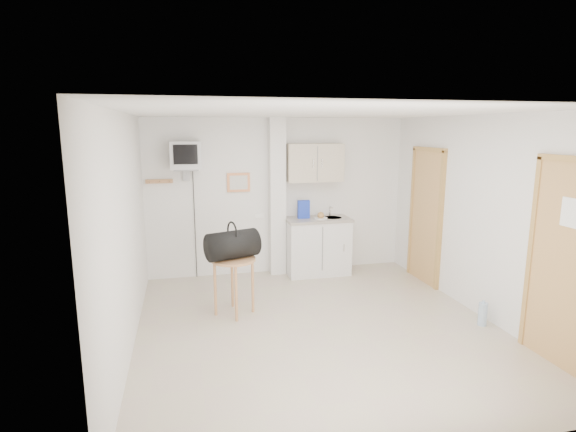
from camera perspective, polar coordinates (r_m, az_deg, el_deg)
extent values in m
plane|color=#B5A390|center=(5.53, 3.87, -13.89)|extent=(4.50, 4.50, 0.00)
cube|color=white|center=(7.28, -1.19, 2.49)|extent=(4.20, 0.04, 2.50)
cube|color=white|center=(3.14, 16.43, -9.50)|extent=(4.20, 0.04, 2.50)
cube|color=white|center=(4.95, -19.89, -2.23)|extent=(0.04, 4.50, 2.50)
cube|color=white|center=(6.09, 23.29, -0.09)|extent=(0.04, 4.50, 2.50)
cube|color=white|center=(5.02, 4.24, 12.95)|extent=(4.20, 4.50, 0.04)
cube|color=white|center=(7.16, -1.40, 2.35)|extent=(0.25, 0.22, 2.50)
cube|color=#E88A51|center=(7.12, -6.30, 4.27)|extent=(0.36, 0.03, 0.30)
cube|color=silver|center=(7.11, -6.29, 4.25)|extent=(0.28, 0.01, 0.22)
cube|color=#B67C52|center=(7.06, -16.03, 4.26)|extent=(0.40, 0.05, 0.06)
cube|color=white|center=(7.26, -3.63, 0.04)|extent=(0.15, 0.02, 0.08)
cylinder|color=#B67C52|center=(7.02, -17.27, 4.06)|extent=(0.02, 0.08, 0.02)
cylinder|color=#B67C52|center=(7.01, -16.05, 4.12)|extent=(0.02, 0.08, 0.02)
cylinder|color=#B67C52|center=(7.00, -14.82, 4.18)|extent=(0.02, 0.08, 0.02)
cube|color=#B0813D|center=(7.14, 17.08, -0.20)|extent=(0.04, 0.75, 2.00)
cube|color=olive|center=(7.14, 17.04, -0.20)|extent=(0.06, 0.87, 2.06)
cube|color=#B0813D|center=(5.13, 31.79, -5.56)|extent=(0.04, 0.82, 2.02)
cube|color=olive|center=(5.13, 31.76, -5.56)|extent=(0.06, 0.94, 2.08)
cube|color=white|center=(5.00, 32.21, 0.37)|extent=(0.01, 0.20, 0.28)
cube|color=silver|center=(7.33, 3.74, -3.95)|extent=(1.00, 0.55, 0.88)
cube|color=#A49B8E|center=(7.22, 3.78, -0.42)|extent=(1.03, 0.58, 0.04)
cylinder|color=#B7B7BA|center=(7.30, 5.66, -0.37)|extent=(0.30, 0.30, 0.05)
cylinder|color=#B7B7BA|center=(7.41, 5.33, 0.63)|extent=(0.02, 0.02, 0.16)
cylinder|color=#B7B7BA|center=(7.34, 5.49, 1.13)|extent=(0.02, 0.13, 0.02)
cube|color=beige|center=(7.20, 3.38, 6.78)|extent=(0.90, 0.32, 0.60)
cube|color=#1B35B4|center=(7.17, 2.00, 0.86)|extent=(0.19, 0.07, 0.29)
cylinder|color=white|center=(7.18, 4.18, -0.28)|extent=(0.22, 0.22, 0.01)
sphere|color=tan|center=(7.17, 4.18, 0.09)|extent=(0.11, 0.11, 0.11)
cube|color=slate|center=(6.91, -12.83, 5.77)|extent=(0.36, 0.32, 0.02)
cube|color=slate|center=(7.05, -12.81, 5.21)|extent=(0.10, 0.06, 0.20)
cube|color=#B5B5B7|center=(6.82, -12.90, 7.56)|extent=(0.44, 0.42, 0.40)
cube|color=black|center=(6.61, -12.89, 7.63)|extent=(0.34, 0.02, 0.28)
cylinder|color=black|center=(7.17, -11.75, -0.99)|extent=(0.01, 0.01, 1.73)
cylinder|color=#B67C52|center=(5.69, -6.94, -5.51)|extent=(0.56, 0.56, 0.03)
cylinder|color=#B67C52|center=(5.83, -4.50, -8.85)|extent=(0.04, 0.04, 0.70)
cylinder|color=#B67C52|center=(6.02, -7.09, -8.23)|extent=(0.04, 0.04, 0.70)
cylinder|color=#B67C52|center=(5.78, -9.23, -9.11)|extent=(0.04, 0.04, 0.70)
cylinder|color=#B67C52|center=(5.58, -6.60, -9.81)|extent=(0.04, 0.04, 0.70)
cylinder|color=black|center=(5.64, -7.07, -3.65)|extent=(0.72, 0.55, 0.35)
torus|color=black|center=(5.60, -7.11, -2.01)|extent=(0.11, 0.26, 0.26)
cylinder|color=#9FB9D4|center=(5.99, 23.48, -11.36)|extent=(0.10, 0.10, 0.28)
cylinder|color=#9FB9D4|center=(5.94, 23.60, -9.96)|extent=(0.03, 0.03, 0.03)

